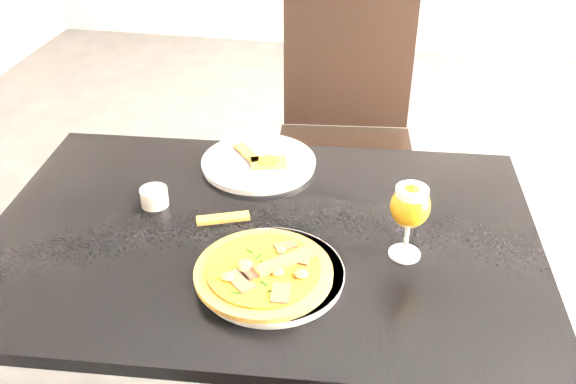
% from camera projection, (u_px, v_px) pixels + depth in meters
% --- Properties ---
extents(dining_table, '(1.26, 0.89, 0.75)m').
position_uv_depth(dining_table, '(263.00, 263.00, 1.45)').
color(dining_table, black).
rests_on(dining_table, ground).
extents(chair_far, '(0.51, 0.51, 1.00)m').
position_uv_depth(chair_far, '(345.00, 138.00, 2.19)').
color(chair_far, black).
rests_on(chair_far, ground).
extents(plate_main, '(0.35, 0.35, 0.02)m').
position_uv_depth(plate_main, '(271.00, 274.00, 1.27)').
color(plate_main, silver).
rests_on(plate_main, dining_table).
extents(pizza, '(0.27, 0.27, 0.03)m').
position_uv_depth(pizza, '(264.00, 271.00, 1.25)').
color(pizza, brown).
rests_on(pizza, plate_main).
extents(plate_second, '(0.31, 0.31, 0.02)m').
position_uv_depth(plate_second, '(259.00, 163.00, 1.64)').
color(plate_second, silver).
rests_on(plate_second, dining_table).
extents(crust_scraps, '(0.16, 0.12, 0.01)m').
position_uv_depth(crust_scraps, '(262.00, 159.00, 1.62)').
color(crust_scraps, brown).
rests_on(crust_scraps, plate_second).
extents(loose_crust, '(0.12, 0.07, 0.01)m').
position_uv_depth(loose_crust, '(223.00, 218.00, 1.44)').
color(loose_crust, brown).
rests_on(loose_crust, dining_table).
extents(sauce_cup, '(0.06, 0.06, 0.04)m').
position_uv_depth(sauce_cup, '(154.00, 196.00, 1.48)').
color(sauce_cup, beige).
rests_on(sauce_cup, dining_table).
extents(beer_glass, '(0.08, 0.08, 0.17)m').
position_uv_depth(beer_glass, '(410.00, 207.00, 1.27)').
color(beer_glass, silver).
rests_on(beer_glass, dining_table).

